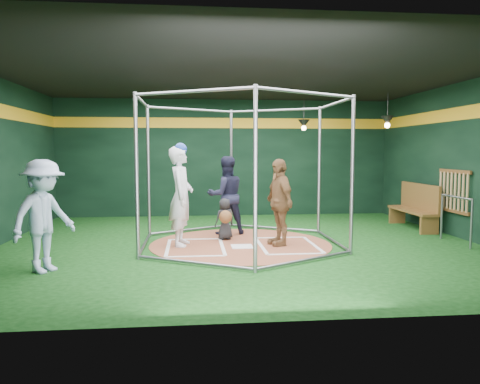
{
  "coord_description": "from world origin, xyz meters",
  "views": [
    {
      "loc": [
        -1.0,
        -9.65,
        1.96
      ],
      "look_at": [
        0.0,
        0.1,
        1.1
      ],
      "focal_mm": 35.0,
      "sensor_mm": 36.0,
      "label": 1
    }
  ],
  "objects": [
    {
      "name": "visitor_leopard",
      "position": [
        0.79,
        -0.16,
        0.91
      ],
      "size": [
        0.68,
        1.13,
        1.79
      ],
      "primitive_type": "imported",
      "rotation": [
        0.0,
        0.0,
        -1.32
      ],
      "color": "#A67747",
      "rests_on": "clay_disc"
    },
    {
      "name": "bystander_blue",
      "position": [
        -3.39,
        -1.9,
        0.91
      ],
      "size": [
        1.21,
        1.36,
        1.83
      ],
      "primitive_type": "imported",
      "rotation": [
        0.0,
        0.0,
        1.0
      ],
      "color": "#B0C6E8",
      "rests_on": "ground"
    },
    {
      "name": "pendant_lamp_far",
      "position": [
        4.0,
        2.0,
        2.74
      ],
      "size": [
        0.34,
        0.34,
        0.9
      ],
      "color": "black",
      "rests_on": "room_shell"
    },
    {
      "name": "pendant_lamp_near",
      "position": [
        2.2,
        3.6,
        2.74
      ],
      "size": [
        0.34,
        0.34,
        0.9
      ],
      "color": "black",
      "rests_on": "room_shell"
    },
    {
      "name": "umpire",
      "position": [
        -0.22,
        1.21,
        0.93
      ],
      "size": [
        1.02,
        0.87,
        1.83
      ],
      "primitive_type": "imported",
      "rotation": [
        0.0,
        0.0,
        3.37
      ],
      "color": "black",
      "rests_on": "clay_disc"
    },
    {
      "name": "room_shell",
      "position": [
        0.0,
        0.01,
        1.75
      ],
      "size": [
        10.1,
        9.1,
        3.53
      ],
      "color": "#0B330C",
      "rests_on": "ground"
    },
    {
      "name": "bat_rack",
      "position": [
        4.93,
        0.4,
        1.05
      ],
      "size": [
        0.07,
        1.25,
        0.98
      ],
      "color": "brown",
      "rests_on": "room_shell"
    },
    {
      "name": "catcher_figure",
      "position": [
        -0.29,
        0.5,
        0.48
      ],
      "size": [
        0.52,
        0.61,
        0.91
      ],
      "color": "black",
      "rests_on": "clay_disc"
    },
    {
      "name": "batter_figure",
      "position": [
        -1.23,
        -0.02,
        1.06
      ],
      "size": [
        0.58,
        0.8,
        2.11
      ],
      "color": "silver",
      "rests_on": "clay_disc"
    },
    {
      "name": "batter_box_left",
      "position": [
        -0.95,
        -0.25,
        0.02
      ],
      "size": [
        1.17,
        1.77,
        0.01
      ],
      "color": "white",
      "rests_on": "clay_disc"
    },
    {
      "name": "batter_box_right",
      "position": [
        0.95,
        -0.25,
        0.02
      ],
      "size": [
        1.17,
        1.77,
        0.01
      ],
      "color": "white",
      "rests_on": "clay_disc"
    },
    {
      "name": "home_plate",
      "position": [
        0.0,
        -0.3,
        0.02
      ],
      "size": [
        0.43,
        0.43,
        0.01
      ],
      "primitive_type": "cube",
      "color": "white",
      "rests_on": "clay_disc"
    },
    {
      "name": "clay_disc",
      "position": [
        0.0,
        0.0,
        0.01
      ],
      "size": [
        3.8,
        3.8,
        0.01
      ],
      "primitive_type": "cylinder",
      "color": "#955136",
      "rests_on": "ground"
    },
    {
      "name": "dugout_bench",
      "position": [
        4.64,
        1.6,
        0.58
      ],
      "size": [
        0.46,
        1.95,
        1.14
      ],
      "color": "brown",
      "rests_on": "ground"
    },
    {
      "name": "steel_railing",
      "position": [
        4.55,
        -0.37,
        0.68
      ],
      "size": [
        0.05,
        1.17,
        1.01
      ],
      "color": "gray",
      "rests_on": "ground"
    },
    {
      "name": "batting_cage",
      "position": [
        -0.0,
        -0.0,
        1.5
      ],
      "size": [
        4.05,
        4.67,
        3.0
      ],
      "color": "gray",
      "rests_on": "ground"
    }
  ]
}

